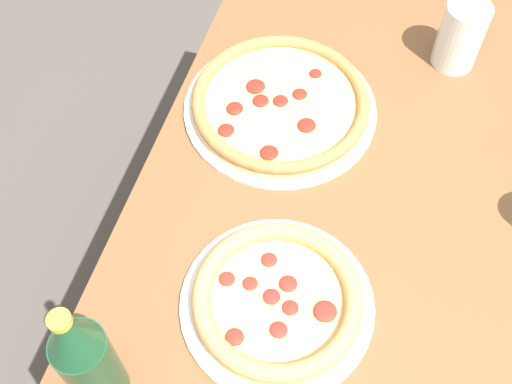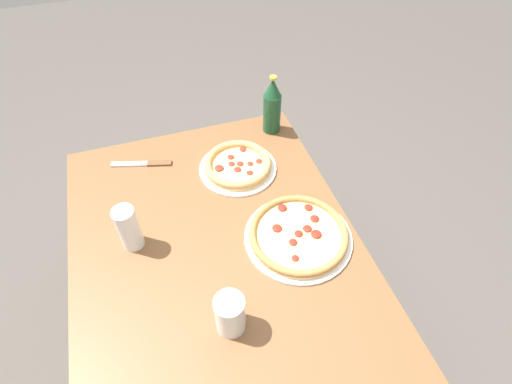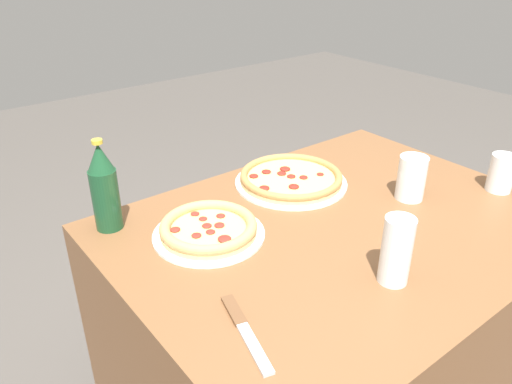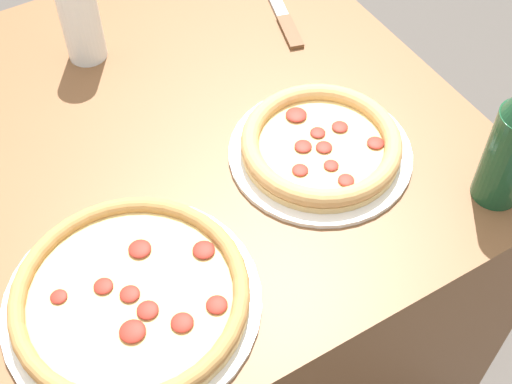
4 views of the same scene
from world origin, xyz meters
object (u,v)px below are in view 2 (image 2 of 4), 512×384
at_px(glass_iced_tea, 230,315).
at_px(beer_bottle, 272,106).
at_px(knife, 144,164).
at_px(pizza_salami, 238,165).
at_px(pizza_margherita, 298,235).
at_px(glass_red_wine, 129,230).

xyz_separation_m(glass_iced_tea, beer_bottle, (0.74, -0.38, 0.06)).
relative_size(glass_iced_tea, knife, 0.58).
height_order(pizza_salami, beer_bottle, beer_bottle).
bearing_deg(knife, pizza_salami, -112.10).
bearing_deg(pizza_salami, pizza_margherita, -165.42).
bearing_deg(pizza_salami, beer_bottle, -47.27).
distance_m(pizza_salami, pizza_margherita, 0.37).
xyz_separation_m(glass_red_wine, knife, (0.35, -0.08, -0.07)).
relative_size(pizza_salami, knife, 1.28).
bearing_deg(beer_bottle, glass_iced_tea, 153.12).
bearing_deg(knife, pizza_margherita, -139.56).
bearing_deg(pizza_salami, knife, 67.90).
bearing_deg(knife, glass_red_wine, 167.68).
bearing_deg(pizza_salami, glass_iced_tea, 162.00).
height_order(pizza_margherita, glass_iced_tea, glass_iced_tea).
bearing_deg(glass_red_wine, pizza_margherita, -105.82).
height_order(pizza_margherita, glass_red_wine, glass_red_wine).
relative_size(beer_bottle, knife, 1.10).
distance_m(pizza_salami, knife, 0.35).
relative_size(pizza_margherita, knife, 1.53).
height_order(pizza_salami, glass_iced_tea, glass_iced_tea).
height_order(beer_bottle, knife, beer_bottle).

